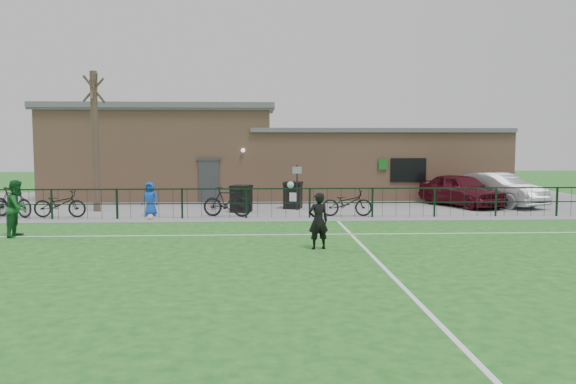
{
  "coord_description": "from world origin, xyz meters",
  "views": [
    {
      "loc": [
        -0.91,
        -13.93,
        2.96
      ],
      "look_at": [
        0.0,
        5.0,
        1.3
      ],
      "focal_mm": 35.0,
      "sensor_mm": 36.0,
      "label": 1
    }
  ],
  "objects_px": {
    "car_maroon": "(461,190)",
    "outfield_player": "(17,208)",
    "car_silver": "(498,189)",
    "spectator_child": "(150,199)",
    "bicycle_c": "(60,204)",
    "wheelie_bin_left": "(241,200)",
    "bicycle_d": "(227,202)",
    "wheelie_bin_right": "(293,196)",
    "bicycle_b": "(13,202)",
    "bicycle_e": "(347,203)",
    "ball_ground": "(150,217)",
    "bare_tree": "(95,142)",
    "sign_post": "(297,188)"
  },
  "relations": [
    {
      "from": "wheelie_bin_left",
      "to": "bicycle_d",
      "type": "height_order",
      "value": "bicycle_d"
    },
    {
      "from": "wheelie_bin_right",
      "to": "bicycle_b",
      "type": "distance_m",
      "value": 11.55
    },
    {
      "from": "car_maroon",
      "to": "car_silver",
      "type": "height_order",
      "value": "car_silver"
    },
    {
      "from": "car_silver",
      "to": "ball_ground",
      "type": "xyz_separation_m",
      "value": [
        -15.38,
        -4.15,
        -0.67
      ]
    },
    {
      "from": "sign_post",
      "to": "wheelie_bin_right",
      "type": "bearing_deg",
      "value": 100.68
    },
    {
      "from": "car_silver",
      "to": "spectator_child",
      "type": "distance_m",
      "value": 15.88
    },
    {
      "from": "car_silver",
      "to": "spectator_child",
      "type": "relative_size",
      "value": 3.38
    },
    {
      "from": "car_silver",
      "to": "bicycle_d",
      "type": "height_order",
      "value": "car_silver"
    },
    {
      "from": "wheelie_bin_left",
      "to": "bicycle_e",
      "type": "relative_size",
      "value": 0.52
    },
    {
      "from": "car_silver",
      "to": "outfield_player",
      "type": "xyz_separation_m",
      "value": [
        -18.85,
        -7.68,
        0.11
      ]
    },
    {
      "from": "bicycle_c",
      "to": "ball_ground",
      "type": "relative_size",
      "value": 8.54
    },
    {
      "from": "car_maroon",
      "to": "outfield_player",
      "type": "height_order",
      "value": "outfield_player"
    },
    {
      "from": "bare_tree",
      "to": "spectator_child",
      "type": "distance_m",
      "value": 3.91
    },
    {
      "from": "wheelie_bin_right",
      "to": "wheelie_bin_left",
      "type": "bearing_deg",
      "value": -137.59
    },
    {
      "from": "wheelie_bin_left",
      "to": "ball_ground",
      "type": "distance_m",
      "value": 4.12
    },
    {
      "from": "car_silver",
      "to": "bicycle_c",
      "type": "relative_size",
      "value": 2.26
    },
    {
      "from": "bicycle_c",
      "to": "bicycle_e",
      "type": "xyz_separation_m",
      "value": [
        11.42,
        -0.16,
        -0.01
      ]
    },
    {
      "from": "bare_tree",
      "to": "wheelie_bin_left",
      "type": "bearing_deg",
      "value": -5.38
    },
    {
      "from": "sign_post",
      "to": "bicycle_b",
      "type": "height_order",
      "value": "sign_post"
    },
    {
      "from": "bicycle_e",
      "to": "bicycle_c",
      "type": "bearing_deg",
      "value": 90.59
    },
    {
      "from": "bicycle_d",
      "to": "outfield_player",
      "type": "bearing_deg",
      "value": 136.5
    },
    {
      "from": "bare_tree",
      "to": "bicycle_c",
      "type": "xyz_separation_m",
      "value": [
        -0.88,
        -1.97,
        -2.44
      ]
    },
    {
      "from": "car_maroon",
      "to": "outfield_player",
      "type": "distance_m",
      "value": 18.62
    },
    {
      "from": "bicycle_c",
      "to": "car_maroon",
      "type": "bearing_deg",
      "value": -77.76
    },
    {
      "from": "bicycle_c",
      "to": "outfield_player",
      "type": "distance_m",
      "value": 4.44
    },
    {
      "from": "outfield_player",
      "to": "ball_ground",
      "type": "xyz_separation_m",
      "value": [
        3.47,
        3.54,
        -0.78
      ]
    },
    {
      "from": "bicycle_c",
      "to": "bicycle_e",
      "type": "height_order",
      "value": "bicycle_c"
    },
    {
      "from": "outfield_player",
      "to": "ball_ground",
      "type": "distance_m",
      "value": 5.01
    },
    {
      "from": "wheelie_bin_left",
      "to": "car_maroon",
      "type": "distance_m",
      "value": 10.29
    },
    {
      "from": "wheelie_bin_right",
      "to": "bicycle_c",
      "type": "xyz_separation_m",
      "value": [
        -9.4,
        -2.62,
        -0.02
      ]
    },
    {
      "from": "wheelie_bin_left",
      "to": "sign_post",
      "type": "xyz_separation_m",
      "value": [
        2.42,
        0.51,
        0.47
      ]
    },
    {
      "from": "wheelie_bin_right",
      "to": "spectator_child",
      "type": "bearing_deg",
      "value": -143.72
    },
    {
      "from": "bicycle_e",
      "to": "spectator_child",
      "type": "height_order",
      "value": "spectator_child"
    },
    {
      "from": "bare_tree",
      "to": "ball_ground",
      "type": "bearing_deg",
      "value": -45.3
    },
    {
      "from": "wheelie_bin_left",
      "to": "bicycle_c",
      "type": "height_order",
      "value": "bicycle_c"
    },
    {
      "from": "bare_tree",
      "to": "car_maroon",
      "type": "relative_size",
      "value": 1.34
    },
    {
      "from": "wheelie_bin_left",
      "to": "bicycle_e",
      "type": "height_order",
      "value": "bicycle_e"
    },
    {
      "from": "car_maroon",
      "to": "outfield_player",
      "type": "relative_size",
      "value": 2.49
    },
    {
      "from": "car_maroon",
      "to": "outfield_player",
      "type": "xyz_separation_m",
      "value": [
        -17.02,
        -7.54,
        0.12
      ]
    },
    {
      "from": "sign_post",
      "to": "bicycle_e",
      "type": "relative_size",
      "value": 0.98
    },
    {
      "from": "wheelie_bin_right",
      "to": "bicycle_b",
      "type": "relative_size",
      "value": 0.56
    },
    {
      "from": "bare_tree",
      "to": "spectator_child",
      "type": "xyz_separation_m",
      "value": [
        2.63,
        -1.77,
        -2.29
      ]
    },
    {
      "from": "outfield_player",
      "to": "ball_ground",
      "type": "bearing_deg",
      "value": -43.12
    },
    {
      "from": "sign_post",
      "to": "ball_ground",
      "type": "xyz_separation_m",
      "value": [
        -5.83,
        -2.78,
        -0.9
      ]
    },
    {
      "from": "bicycle_d",
      "to": "bare_tree",
      "type": "bearing_deg",
      "value": 82.46
    },
    {
      "from": "sign_post",
      "to": "bicycle_d",
      "type": "xyz_separation_m",
      "value": [
        -2.93,
        -1.99,
        -0.41
      ]
    },
    {
      "from": "spectator_child",
      "to": "bicycle_c",
      "type": "bearing_deg",
      "value": -162.74
    },
    {
      "from": "bicycle_b",
      "to": "spectator_child",
      "type": "distance_m",
      "value": 5.39
    },
    {
      "from": "car_silver",
      "to": "bicycle_e",
      "type": "bearing_deg",
      "value": 179.46
    },
    {
      "from": "bare_tree",
      "to": "ball_ground",
      "type": "xyz_separation_m",
      "value": [
        2.83,
        -2.86,
        -2.88
      ]
    }
  ]
}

